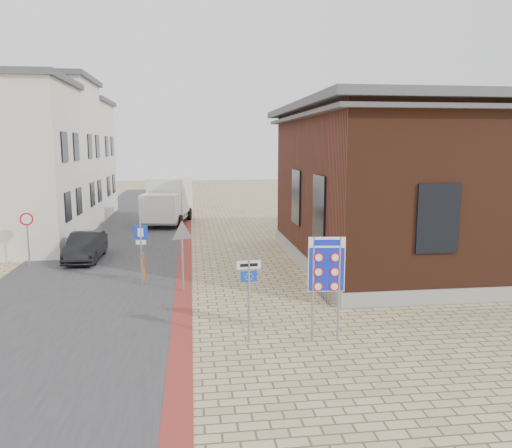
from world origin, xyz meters
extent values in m
plane|color=tan|center=(0.00, 0.00, 0.00)|extent=(120.00, 120.00, 0.00)
cube|color=#38383A|center=(-5.50, 15.00, 0.01)|extent=(7.00, 60.00, 0.02)
cube|color=maroon|center=(-2.00, 10.00, 0.01)|extent=(0.60, 40.00, 0.02)
cube|color=gray|center=(9.00, 7.00, 0.25)|extent=(12.15, 12.15, 0.50)
cube|color=#482417|center=(9.00, 7.00, 3.50)|extent=(12.00, 12.00, 6.00)
cube|color=#4D4D52|center=(9.00, 7.00, 6.65)|extent=(13.00, 13.00, 0.30)
cube|color=#4D4D52|center=(9.00, 7.00, 6.25)|extent=(12.70, 12.70, 0.15)
cube|color=black|center=(2.98, 4.00, 2.80)|extent=(0.12, 1.60, 2.40)
cube|color=black|center=(2.98, 8.00, 2.80)|extent=(0.12, 1.60, 2.40)
cube|color=black|center=(6.00, 0.98, 2.80)|extent=(1.40, 0.12, 2.20)
cube|color=black|center=(-7.48, 10.80, 2.20)|extent=(0.10, 1.10, 1.40)
cube|color=black|center=(-7.48, 13.20, 2.20)|extent=(0.10, 1.10, 1.40)
cube|color=black|center=(-7.48, 10.80, 5.00)|extent=(0.10, 1.10, 1.40)
cube|color=black|center=(-7.48, 13.20, 5.00)|extent=(0.10, 1.10, 1.40)
cube|color=silver|center=(-11.00, 18.00, 4.40)|extent=(7.00, 6.00, 8.80)
cube|color=#4D4D52|center=(-11.00, 18.00, 8.95)|extent=(7.40, 6.40, 0.30)
cube|color=black|center=(-7.48, 16.80, 2.20)|extent=(0.10, 1.10, 1.40)
cube|color=black|center=(-7.48, 19.20, 2.20)|extent=(0.10, 1.10, 1.40)
cube|color=black|center=(-7.48, 16.80, 5.00)|extent=(0.10, 1.10, 1.40)
cube|color=black|center=(-7.48, 19.20, 5.00)|extent=(0.10, 1.10, 1.40)
cube|color=silver|center=(-11.00, 24.00, 4.00)|extent=(7.00, 6.00, 8.00)
cube|color=#4D4D52|center=(-11.00, 24.00, 8.15)|extent=(7.40, 6.40, 0.30)
cube|color=black|center=(-7.48, 22.80, 2.20)|extent=(0.10, 1.10, 1.40)
cube|color=black|center=(-7.48, 25.20, 2.20)|extent=(0.10, 1.10, 1.40)
cube|color=black|center=(-7.48, 22.80, 5.00)|extent=(0.10, 1.10, 1.40)
cube|color=black|center=(-7.48, 25.20, 5.00)|extent=(0.10, 1.10, 1.40)
torus|color=slate|center=(2.65, 1.60, 0.28)|extent=(0.04, 0.60, 0.60)
torus|color=slate|center=(2.65, 1.90, 0.28)|extent=(0.04, 0.60, 0.60)
torus|color=slate|center=(2.65, 2.20, 0.28)|extent=(0.04, 0.60, 0.60)
torus|color=slate|center=(2.65, 2.50, 0.28)|extent=(0.04, 0.60, 0.60)
torus|color=slate|center=(2.65, 2.80, 0.28)|extent=(0.04, 0.60, 0.60)
cube|color=slate|center=(2.65, 2.20, 0.02)|extent=(0.08, 1.60, 0.04)
imported|color=black|center=(-6.37, 8.92, 0.62)|extent=(1.34, 3.75, 1.23)
cube|color=slate|center=(-3.20, 19.02, 0.47)|extent=(3.12, 5.93, 0.26)
cube|color=white|center=(-3.54, 17.07, 1.30)|extent=(2.46, 2.12, 1.67)
cube|color=black|center=(-3.67, 16.30, 1.62)|extent=(1.97, 0.42, 0.83)
cube|color=white|center=(-3.04, 19.95, 1.83)|extent=(2.90, 4.09, 2.30)
cylinder|color=black|center=(-4.56, 17.56, 0.42)|extent=(0.40, 0.87, 0.83)
cylinder|color=black|center=(-2.40, 17.19, 0.42)|extent=(0.40, 0.87, 0.83)
cylinder|color=black|center=(-4.00, 20.85, 0.42)|extent=(0.40, 0.87, 0.83)
cylinder|color=black|center=(-1.84, 20.48, 0.42)|extent=(0.40, 0.87, 0.83)
cylinder|color=gray|center=(1.41, -1.46, 1.39)|extent=(0.07, 0.07, 2.77)
cylinder|color=gray|center=(2.08, -1.54, 1.39)|extent=(0.07, 0.07, 2.77)
cube|color=white|center=(1.75, -1.50, 2.06)|extent=(0.95, 0.15, 1.43)
cube|color=#1125CD|center=(1.75, -1.50, 2.06)|extent=(0.91, 0.15, 1.39)
cube|color=white|center=(1.75, -1.50, 2.63)|extent=(0.91, 0.16, 0.27)
cylinder|color=gray|center=(-0.24, -1.35, 1.16)|extent=(0.07, 0.07, 2.32)
cube|color=silver|center=(-0.24, -1.35, 2.07)|extent=(0.63, 0.10, 0.22)
cube|color=#0F38B7|center=(-0.24, -1.35, 1.77)|extent=(0.43, 0.08, 0.28)
cylinder|color=gray|center=(-3.50, 4.50, 1.14)|extent=(0.07, 0.07, 2.28)
cube|color=#1032CB|center=(-3.50, 4.50, 1.96)|extent=(0.50, 0.10, 0.50)
cube|color=white|center=(-3.50, 4.50, 1.60)|extent=(0.37, 0.08, 0.16)
cylinder|color=gray|center=(-2.00, 3.50, 1.20)|extent=(0.07, 0.07, 2.39)
cylinder|color=gray|center=(-8.50, 8.00, 1.14)|extent=(0.07, 0.07, 2.29)
cylinder|color=red|center=(-8.50, 8.00, 2.03)|extent=(0.50, 0.25, 0.54)
cylinder|color=#DA5B0B|center=(-3.50, 5.00, 0.56)|extent=(0.13, 0.13, 1.12)
camera|label=1|loc=(-1.65, -13.61, 5.08)|focal=35.00mm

